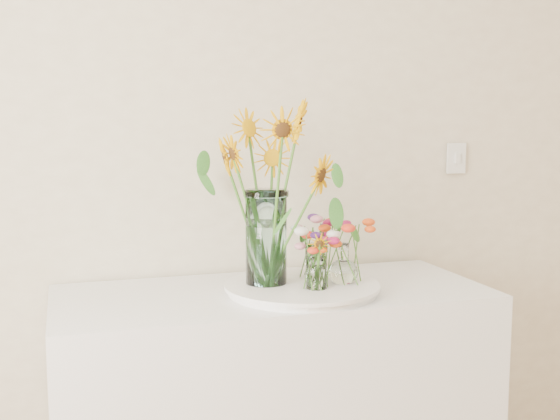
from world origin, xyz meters
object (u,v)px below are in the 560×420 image
object	(u,v)px
small_vase_a	(316,273)
small_vase_c	(315,261)
mason_jar	(266,237)
small_vase_b	(344,264)
tray	(302,289)

from	to	relation	value
small_vase_a	small_vase_c	size ratio (longest dim) A/B	0.94
small_vase_a	mason_jar	bearing A→B (deg)	137.84
small_vase_c	small_vase_b	bearing A→B (deg)	-61.81
small_vase_b	small_vase_c	world-z (taller)	small_vase_b
tray	small_vase_b	xyz separation A→B (m)	(0.13, -0.03, 0.08)
small_vase_a	small_vase_b	xyz separation A→B (m)	(0.11, 0.04, 0.01)
tray	mason_jar	bearing A→B (deg)	157.37
tray	mason_jar	distance (m)	0.20
small_vase_a	small_vase_c	bearing A→B (deg)	70.83
small_vase_b	small_vase_a	bearing A→B (deg)	-157.78
mason_jar	small_vase_b	size ratio (longest dim) A/B	2.27
small_vase_a	small_vase_b	size ratio (longest dim) A/B	0.82
small_vase_b	mason_jar	bearing A→B (deg)	163.24
small_vase_a	small_vase_c	world-z (taller)	small_vase_c
tray	small_vase_c	size ratio (longest dim) A/B	4.04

